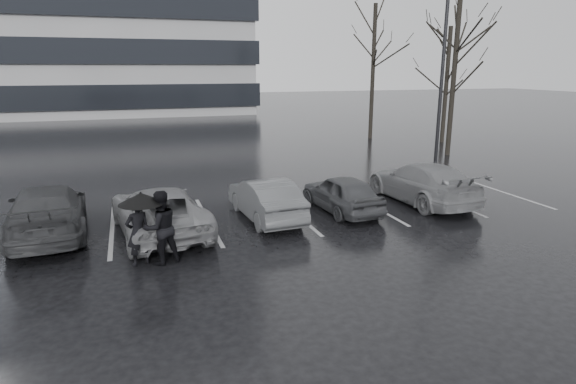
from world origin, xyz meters
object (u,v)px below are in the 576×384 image
Objects in this scene: car_main at (342,193)px; car_east at (422,182)px; pedestrian_right at (161,227)px; tree_ne at (446,86)px; car_west_c at (47,211)px; lamp_post at (442,81)px; car_west_a at (265,199)px; pedestrian_left at (138,232)px; car_west_b at (159,211)px; tree_north at (373,73)px; tree_east at (454,79)px.

car_east reaches higher than car_main.
tree_ne is at bearing -160.34° from pedestrian_right.
lamp_post reaches higher than car_west_c.
tree_ne is at bearing -140.94° from car_main.
car_west_a is 4.63m from pedestrian_left.
car_main is 2.21× the size of pedestrian_left.
tree_ne is at bearing 52.62° from lamp_post.
car_west_b is at bearing -111.14° from pedestrian_right.
tree_north is (17.64, 14.45, 3.54)m from car_west_c.
pedestrian_right reaches higher than car_west_a.
car_main is at bearing -141.35° from tree_east.
pedestrian_right is at bearing 128.84° from car_west_c.
car_main is 0.51× the size of tree_ne.
pedestrian_right is at bearing -141.56° from tree_ne.
lamp_post is (13.03, 6.90, 3.22)m from pedestrian_left.
car_main is 13.08m from tree_east.
tree_east reaches higher than car_west_a.
tree_north is at bearing -154.27° from pedestrian_left.
lamp_post reaches higher than tree_north.
car_east is 9.93m from pedestrian_left.
pedestrian_right is 0.26× the size of tree_ne.
car_west_c is (-2.96, 0.79, 0.05)m from car_west_b.
pedestrian_right is 19.20m from tree_east.
lamp_post is (12.51, 6.96, 3.13)m from pedestrian_right.
pedestrian_right is at bearing 80.44° from car_west_b.
car_east reaches higher than car_west_a.
tree_north is (11.45, 14.86, 3.61)m from car_west_a.
car_west_a is at bearing -169.20° from pedestrian_left.
lamp_post is at bearing -102.10° from tree_north.
car_west_b is 0.56× the size of tree_north.
pedestrian_right is at bearing 34.57° from car_west_a.
pedestrian_right is 23.47m from tree_ne.
car_east is at bearing -111.32° from tree_north.
car_west_c reaches higher than car_east.
tree_north is (8.87, 14.89, 3.64)m from car_main.
car_main is 6.91m from pedestrian_left.
car_west_b is (-5.81, -0.35, 0.05)m from car_main.
car_west_b is 21.46m from tree_north.
car_west_b is 0.99× the size of car_east.
car_main is at bearing 176.23° from car_west_b.
car_west_c is (-8.77, 0.44, 0.10)m from car_main.
tree_ne is at bearing -145.43° from car_west_a.
car_west_b is 0.60× the size of tree_east.
car_west_a is 15.10m from tree_east.
pedestrian_right is at bearing -146.33° from tree_east.
car_west_b is 22.10m from tree_ne.
tree_ne is (12.37, 11.89, 2.89)m from car_main.
lamp_post reaches higher than car_east.
pedestrian_left reaches higher than car_west_a.
lamp_post is (9.18, 4.32, 3.39)m from car_west_a.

